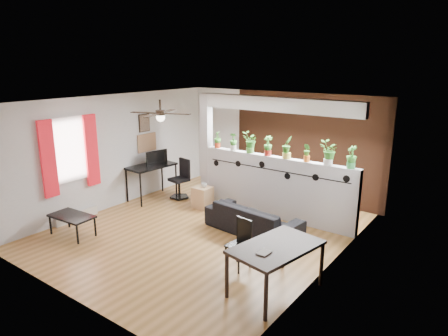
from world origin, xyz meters
TOP-DOWN VIEW (x-y plane):
  - room_shell at (0.00, 0.00)m, footprint 6.30×7.10m
  - partition_wall at (0.80, 1.50)m, footprint 3.60×0.18m
  - ceiling_header at (0.80, 1.50)m, footprint 3.60×0.18m
  - pier_column at (-1.11, 1.50)m, footprint 0.22×0.20m
  - brick_panel at (0.80, 2.97)m, footprint 3.90×0.05m
  - vine_decal at (0.80, 1.40)m, footprint 3.31×0.01m
  - window_assembly at (-2.56, -1.20)m, footprint 0.09×1.30m
  - baseboard_heater at (-2.54, -1.20)m, footprint 0.08×1.00m
  - corkboard at (-2.58, 0.95)m, footprint 0.03×0.60m
  - framed_art at (-2.58, 0.90)m, footprint 0.03×0.34m
  - ceiling_fan at (-0.80, -0.30)m, footprint 1.19×1.19m
  - potted_plant_0 at (-0.78, 1.50)m, footprint 0.24×0.25m
  - potted_plant_1 at (-0.33, 1.50)m, footprint 0.25×0.23m
  - potted_plant_2 at (0.12, 1.50)m, footprint 0.29×0.31m
  - potted_plant_3 at (0.57, 1.50)m, footprint 0.25×0.21m
  - potted_plant_4 at (1.03, 1.50)m, footprint 0.29×0.31m
  - potted_plant_5 at (1.48, 1.50)m, footprint 0.23×0.23m
  - potted_plant_6 at (1.93, 1.50)m, footprint 0.32×0.31m
  - potted_plant_7 at (2.38, 1.50)m, footprint 0.28×0.26m
  - sofa at (0.85, 0.51)m, footprint 1.94×0.92m
  - cube_shelf at (-0.84, 1.00)m, footprint 0.41×0.37m
  - cup at (-0.79, 1.00)m, footprint 0.18×0.18m
  - computer_desk at (-2.25, 0.75)m, footprint 0.72×1.23m
  - monitor at (-2.25, 0.90)m, footprint 0.34×0.11m
  - office_chair at (-1.71, 1.22)m, footprint 0.50×0.50m
  - dining_table at (2.25, -1.10)m, footprint 1.06×1.48m
  - book at (2.15, -1.40)m, footprint 0.16×0.21m
  - folding_chair at (1.43, -0.78)m, footprint 0.38×0.38m
  - coffee_table at (-1.92, -1.70)m, footprint 0.92×0.55m

SIDE VIEW (x-z plane):
  - baseboard_heater at x=-2.54m, z-range 0.00..0.18m
  - cube_shelf at x=-0.84m, z-range 0.00..0.50m
  - sofa at x=0.85m, z-range 0.00..0.55m
  - coffee_table at x=-1.92m, z-range 0.16..0.58m
  - office_chair at x=-1.71m, z-range -0.06..0.91m
  - folding_chair at x=1.43m, z-range 0.08..0.91m
  - cup at x=-0.79m, z-range 0.50..0.61m
  - dining_table at x=2.25m, z-range 0.29..1.03m
  - partition_wall at x=0.80m, z-range 0.00..1.35m
  - book at x=2.15m, z-range 0.74..0.76m
  - computer_desk at x=-2.25m, z-range 0.35..1.20m
  - monitor at x=-2.25m, z-range 0.86..1.05m
  - vine_decal at x=0.80m, z-range 0.93..1.23m
  - room_shell at x=0.00m, z-range -0.15..2.75m
  - pier_column at x=-1.11m, z-range 0.00..2.60m
  - brick_panel at x=0.80m, z-range 0.00..2.60m
  - corkboard at x=-2.58m, z-range 1.12..1.58m
  - window_assembly at x=-2.56m, z-range 0.73..2.28m
  - potted_plant_5 at x=1.48m, z-range 1.36..1.73m
  - potted_plant_0 at x=-0.78m, z-range 1.36..1.75m
  - potted_plant_1 at x=-0.33m, z-range 1.36..1.76m
  - potted_plant_3 at x=0.57m, z-range 1.36..1.79m
  - potted_plant_7 at x=2.38m, z-range 1.36..1.80m
  - potted_plant_2 at x=0.12m, z-range 1.36..1.83m
  - potted_plant_4 at x=1.03m, z-range 1.36..1.84m
  - potted_plant_6 at x=1.93m, z-range 1.36..1.84m
  - framed_art at x=-2.58m, z-range 1.63..2.07m
  - ceiling_fan at x=-0.80m, z-range 2.10..2.53m
  - ceiling_header at x=0.80m, z-range 2.30..2.60m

